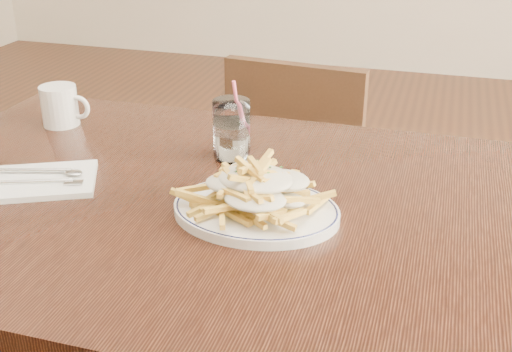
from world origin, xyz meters
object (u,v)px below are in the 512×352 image
(chair_far, at_px, (302,175))
(coffee_mug, at_px, (61,106))
(water_glass, at_px, (232,133))
(loaded_fries, at_px, (256,185))
(table, at_px, (212,236))
(fries_plate, at_px, (256,210))

(chair_far, bearing_deg, coffee_mug, -130.22)
(water_glass, bearing_deg, coffee_mug, 171.87)
(loaded_fries, height_order, coffee_mug, coffee_mug)
(table, xyz_separation_m, water_glass, (-0.02, 0.17, 0.13))
(loaded_fries, distance_m, water_glass, 0.24)
(chair_far, height_order, fries_plate, chair_far)
(table, height_order, loaded_fries, loaded_fries)
(table, relative_size, coffee_mug, 10.96)
(chair_far, relative_size, loaded_fries, 3.07)
(loaded_fries, bearing_deg, water_glass, 117.96)
(fries_plate, relative_size, coffee_mug, 2.97)
(table, relative_size, water_glass, 7.78)
(loaded_fries, xyz_separation_m, coffee_mug, (-0.52, 0.27, -0.01))
(chair_far, xyz_separation_m, water_glass, (-0.02, -0.56, 0.34))
(chair_far, height_order, loaded_fries, loaded_fries)
(fries_plate, xyz_separation_m, coffee_mug, (-0.52, 0.27, 0.03))
(table, xyz_separation_m, coffee_mug, (-0.42, 0.22, 0.12))
(loaded_fries, bearing_deg, table, 155.64)
(water_glass, bearing_deg, table, -83.94)
(table, distance_m, fries_plate, 0.13)
(chair_far, height_order, coffee_mug, coffee_mug)
(table, xyz_separation_m, chair_far, (-0.00, 0.72, -0.21))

